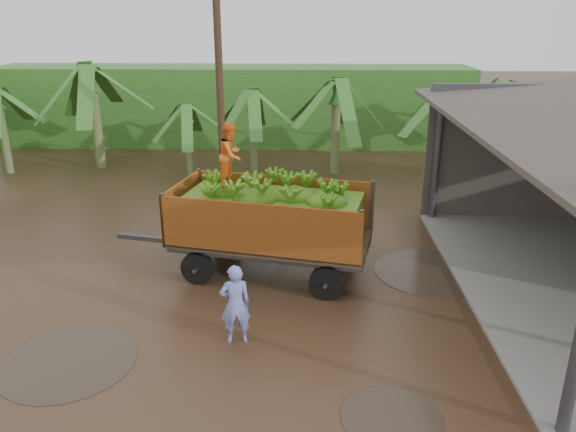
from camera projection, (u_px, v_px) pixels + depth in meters
The scene contains 6 objects.
ground at pixel (241, 308), 12.17m from camera, with size 100.00×100.00×0.00m, color black.
hedge_north at pixel (234, 105), 26.60m from camera, with size 22.00×3.00×3.60m, color #2D661E.
banana_trailer at pixel (271, 219), 13.36m from camera, with size 6.58×3.21×3.65m.
man_blue at pixel (235, 304), 10.69m from camera, with size 0.60×0.39×1.63m, color #7783D9.
utility_pole at pixel (220, 90), 17.96m from camera, with size 1.20×0.24×7.23m.
banana_plants at pixel (106, 149), 18.30m from camera, with size 24.65×21.14×4.18m.
Camera 1 is at (1.33, -10.68, 6.11)m, focal length 35.00 mm.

